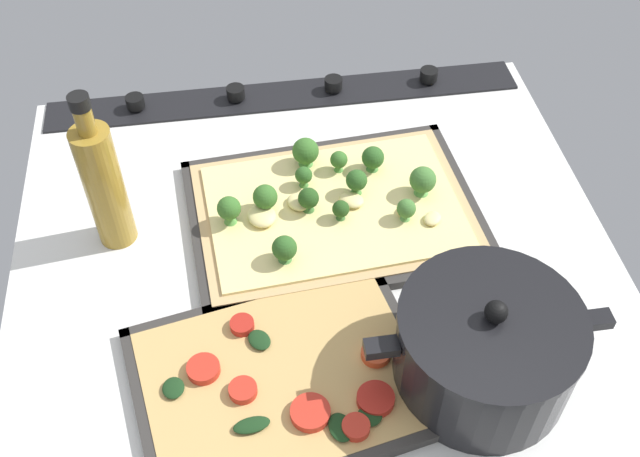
{
  "coord_description": "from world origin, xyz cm",
  "views": [
    {
      "loc": [
        8.57,
        60.88,
        72.56
      ],
      "look_at": [
        -0.76,
        -1.07,
        3.5
      ],
      "focal_mm": 41.9,
      "sensor_mm": 36.0,
      "label": 1
    }
  ],
  "objects": [
    {
      "name": "ground_plane",
      "position": [
        0.0,
        0.0,
        -1.5
      ],
      "size": [
        76.33,
        72.18,
        3.0
      ],
      "primitive_type": "cube",
      "color": "silver"
    },
    {
      "name": "veggie_pizza_back",
      "position": [
        6.05,
        18.28,
        1.1
      ],
      "size": [
        33.02,
        27.0,
        1.9
      ],
      "color": "tan",
      "rests_on": "baking_tray_back"
    },
    {
      "name": "baking_tray_front",
      "position": [
        -3.38,
        -6.15,
        0.36
      ],
      "size": [
        39.69,
        29.94,
        1.3
      ],
      "color": "#33302D",
      "rests_on": "ground_plane"
    },
    {
      "name": "broccoli_pizza",
      "position": [
        -3.15,
        -6.48,
        1.84
      ],
      "size": [
        37.13,
        27.37,
        5.64
      ],
      "color": "tan",
      "rests_on": "baking_tray_front"
    },
    {
      "name": "baking_tray_back",
      "position": [
        6.32,
        17.96,
        0.37
      ],
      "size": [
        35.83,
        29.81,
        1.3
      ],
      "color": "#33302D",
      "rests_on": "ground_plane"
    },
    {
      "name": "cooking_pot",
      "position": [
        -15.33,
        20.24,
        5.44
      ],
      "size": [
        26.44,
        19.62,
        13.18
      ],
      "color": "black",
      "rests_on": "ground_plane"
    },
    {
      "name": "oil_bottle",
      "position": [
        24.85,
        -6.85,
        9.46
      ],
      "size": [
        4.82,
        4.82,
        22.66
      ],
      "color": "olive",
      "rests_on": "ground_plane"
    },
    {
      "name": "stove_control_panel",
      "position": [
        0.0,
        -32.59,
        0.56
      ],
      "size": [
        73.27,
        7.0,
        2.6
      ],
      "color": "black",
      "rests_on": "ground_plane"
    }
  ]
}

